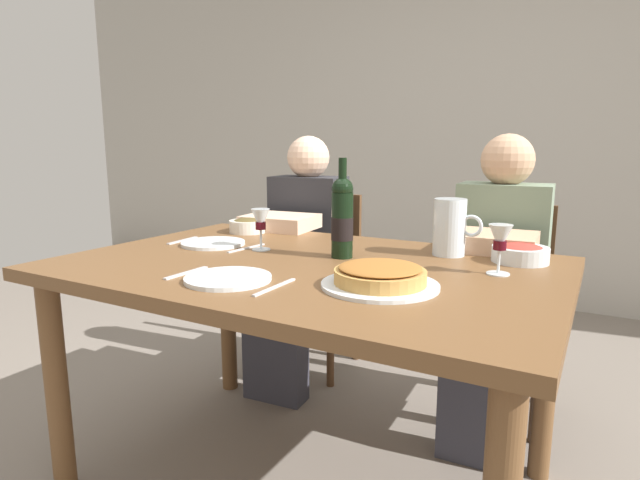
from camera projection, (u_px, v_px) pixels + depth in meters
back_wall at (487, 104)px, 3.61m from camera, size 8.00×0.10×2.80m
dining_table at (307, 291)px, 1.60m from camera, size 1.50×1.00×0.76m
wine_bottle at (342, 217)px, 1.62m from camera, size 0.07×0.07×0.32m
water_pitcher at (450, 230)px, 1.67m from camera, size 0.16×0.10×0.19m
baked_tart at (380, 276)px, 1.30m from camera, size 0.30×0.30×0.06m
salad_bowl at (520, 253)px, 1.58m from camera, size 0.17×0.17×0.06m
olive_bowl at (248, 225)px, 2.12m from camera, size 0.15×0.15×0.06m
wine_glass_left_diner at (500, 240)px, 1.41m from camera, size 0.07×0.07×0.14m
wine_glass_right_diner at (261, 222)px, 1.75m from camera, size 0.06×0.06×0.14m
dinner_plate_left_setting at (213, 243)px, 1.85m from camera, size 0.23×0.23×0.01m
dinner_plate_right_setting at (228, 278)px, 1.36m from camera, size 0.23×0.23×0.01m
fork_left_setting at (183, 240)px, 1.93m from camera, size 0.03×0.16×0.00m
knife_left_setting at (246, 248)px, 1.78m from camera, size 0.03×0.18×0.00m
knife_right_setting at (275, 287)px, 1.29m from camera, size 0.01×0.18×0.00m
spoon_right_setting at (186, 273)px, 1.44m from camera, size 0.02×0.16×0.00m
chair_left at (320, 268)px, 2.62m from camera, size 0.43×0.43×0.87m
diner_left at (298, 254)px, 2.39m from camera, size 0.36×0.52×1.16m
chair_right at (503, 294)px, 2.16m from camera, size 0.42×0.42×0.87m
diner_right at (496, 280)px, 1.93m from camera, size 0.35×0.51×1.16m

